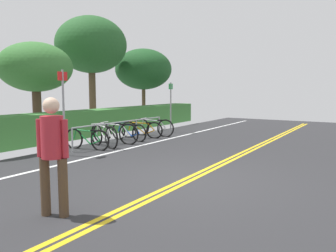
% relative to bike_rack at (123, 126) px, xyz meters
% --- Properties ---
extents(ground_plane, '(29.71, 10.20, 0.05)m').
position_rel_bike_rack_xyz_m(ground_plane, '(-3.22, -4.35, -0.58)').
color(ground_plane, '#2B2B2D').
extents(centre_line_yellow_inner, '(26.73, 0.10, 0.00)m').
position_rel_bike_rack_xyz_m(centre_line_yellow_inner, '(-3.22, -4.43, -0.56)').
color(centre_line_yellow_inner, gold).
rests_on(centre_line_yellow_inner, ground_plane).
extents(centre_line_yellow_outer, '(26.73, 0.10, 0.00)m').
position_rel_bike_rack_xyz_m(centre_line_yellow_outer, '(-3.22, -4.27, -0.56)').
color(centre_line_yellow_outer, gold).
rests_on(centre_line_yellow_outer, ground_plane).
extents(bike_lane_stripe_white, '(26.73, 0.12, 0.00)m').
position_rel_bike_rack_xyz_m(bike_lane_stripe_white, '(-3.22, -1.01, -0.56)').
color(bike_lane_stripe_white, white).
rests_on(bike_lane_stripe_white, ground_plane).
extents(bike_rack, '(4.71, 0.05, 0.74)m').
position_rel_bike_rack_xyz_m(bike_rack, '(0.00, 0.00, 0.00)').
color(bike_rack, '#9EA0A5').
rests_on(bike_rack, ground_plane).
extents(bicycle_0, '(0.46, 1.62, 0.69)m').
position_rel_bike_rack_xyz_m(bicycle_0, '(-1.77, -0.02, -0.24)').
color(bicycle_0, black).
rests_on(bicycle_0, ground_plane).
extents(bicycle_1, '(0.64, 1.65, 0.77)m').
position_rel_bike_rack_xyz_m(bicycle_1, '(-1.14, -0.15, -0.20)').
color(bicycle_1, black).
rests_on(bicycle_1, ground_plane).
extents(bicycle_2, '(0.49, 1.77, 0.77)m').
position_rel_bike_rack_xyz_m(bicycle_2, '(-0.44, -0.01, -0.20)').
color(bicycle_2, black).
rests_on(bicycle_2, ground_plane).
extents(bicycle_3, '(0.46, 1.67, 0.68)m').
position_rel_bike_rack_xyz_m(bicycle_3, '(0.36, 0.04, -0.24)').
color(bicycle_3, black).
rests_on(bicycle_3, ground_plane).
extents(bicycle_4, '(0.65, 1.62, 0.68)m').
position_rel_bike_rack_xyz_m(bicycle_4, '(1.12, 0.02, -0.24)').
color(bicycle_4, black).
rests_on(bicycle_4, ground_plane).
extents(bicycle_5, '(0.46, 1.78, 0.74)m').
position_rel_bike_rack_xyz_m(bicycle_5, '(1.80, -0.06, -0.21)').
color(bicycle_5, black).
rests_on(bicycle_5, ground_plane).
extents(pedestrian, '(0.32, 0.47, 1.74)m').
position_rel_bike_rack_xyz_m(pedestrian, '(-5.94, -3.64, 0.45)').
color(pedestrian, '#4C3826').
rests_on(pedestrian, ground_plane).
extents(sign_post_near, '(0.36, 0.08, 2.39)m').
position_rel_bike_rack_xyz_m(sign_post_near, '(-2.79, -0.21, 0.87)').
color(sign_post_near, gray).
rests_on(sign_post_near, ground_plane).
extents(sign_post_far, '(0.36, 0.08, 2.16)m').
position_rel_bike_rack_xyz_m(sign_post_far, '(3.10, -0.07, 0.74)').
color(sign_post_far, gray).
rests_on(sign_post_far, ground_plane).
extents(hedge_backdrop, '(13.66, 1.05, 1.02)m').
position_rel_bike_rack_xyz_m(hedge_backdrop, '(1.50, 2.25, -0.05)').
color(hedge_backdrop, '#387533').
rests_on(hedge_backdrop, ground_plane).
extents(tree_mid, '(2.80, 2.80, 3.65)m').
position_rel_bike_rack_xyz_m(tree_mid, '(-0.79, 3.64, 2.12)').
color(tree_mid, '#473323').
rests_on(tree_mid, ground_plane).
extents(tree_far_right, '(3.45, 3.45, 5.38)m').
position_rel_bike_rack_xyz_m(tree_far_right, '(2.99, 4.41, 3.43)').
color(tree_far_right, brown).
rests_on(tree_far_right, ground_plane).
extents(tree_extra, '(3.19, 3.19, 4.13)m').
position_rel_bike_rack_xyz_m(tree_extra, '(6.33, 3.72, 2.42)').
color(tree_extra, brown).
rests_on(tree_extra, ground_plane).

